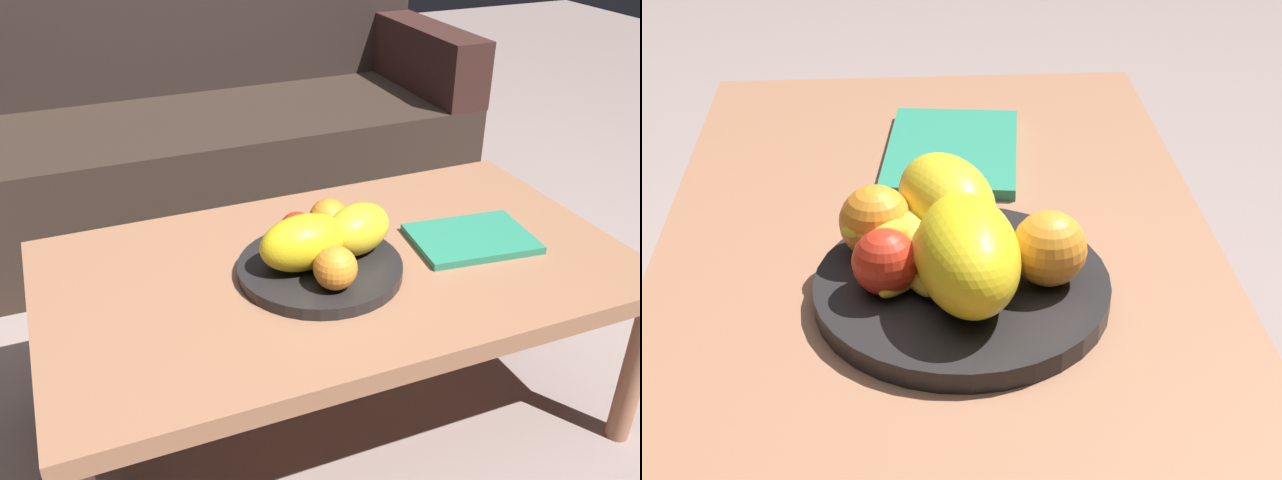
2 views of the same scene
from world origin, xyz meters
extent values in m
plane|color=gray|center=(0.00, 0.00, 0.00)|extent=(8.00, 8.00, 0.00)
cube|color=#956347|center=(0.00, 0.00, 0.39)|extent=(1.18, 0.67, 0.04)
cylinder|color=#9D664A|center=(0.55, -0.30, 0.18)|extent=(0.05, 0.05, 0.37)
cylinder|color=#916543|center=(-0.55, 0.30, 0.18)|extent=(0.05, 0.05, 0.37)
cylinder|color=#8C6A49|center=(0.55, 0.30, 0.18)|extent=(0.05, 0.05, 0.37)
cube|color=#2F231C|center=(0.00, 1.06, 0.20)|extent=(1.70, 0.70, 0.40)
cube|color=#2B201D|center=(0.00, 1.34, 0.65)|extent=(1.70, 0.14, 0.50)
cube|color=#341D1A|center=(0.78, 1.06, 0.51)|extent=(0.14, 0.70, 0.22)
cylinder|color=black|center=(-0.05, -0.02, 0.42)|extent=(0.32, 0.32, 0.03)
ellipsoid|color=yellow|center=(-0.09, -0.03, 0.49)|extent=(0.19, 0.12, 0.11)
ellipsoid|color=yellow|center=(0.03, -0.01, 0.48)|extent=(0.18, 0.15, 0.10)
sphere|color=orange|center=(-0.06, -0.11, 0.48)|extent=(0.08, 0.08, 0.08)
sphere|color=orange|center=(0.01, 0.07, 0.48)|extent=(0.08, 0.08, 0.08)
sphere|color=red|center=(-0.07, 0.06, 0.47)|extent=(0.07, 0.07, 0.07)
ellipsoid|color=yellow|center=(-0.02, 0.02, 0.45)|extent=(0.14, 0.12, 0.03)
ellipsoid|color=yellow|center=(-0.04, 0.02, 0.45)|extent=(0.14, 0.11, 0.03)
ellipsoid|color=yellow|center=(-0.03, 0.04, 0.45)|extent=(0.15, 0.08, 0.03)
ellipsoid|color=yellow|center=(-0.04, 0.03, 0.48)|extent=(0.15, 0.07, 0.03)
ellipsoid|color=yellow|center=(-0.03, 0.03, 0.48)|extent=(0.06, 0.15, 0.03)
cube|color=#298061|center=(0.30, -0.03, 0.42)|extent=(0.27, 0.21, 0.02)
camera|label=1|loc=(-0.50, -1.10, 1.13)|focal=38.95mm
camera|label=2|loc=(-0.92, 0.03, 1.02)|focal=54.14mm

